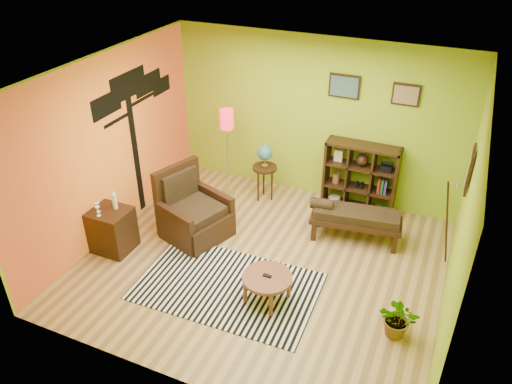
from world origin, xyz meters
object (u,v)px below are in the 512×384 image
at_px(coffee_table, 267,280).
at_px(potted_plant, 398,322).
at_px(globe_table, 265,159).
at_px(side_cabinet, 112,230).
at_px(armchair, 193,215).
at_px(floor_lamp, 227,127).
at_px(bench, 354,217).
at_px(cube_shelf, 361,178).

xyz_separation_m(coffee_table, potted_plant, (1.68, 0.07, -0.14)).
relative_size(globe_table, potted_plant, 1.98).
bearing_deg(potted_plant, side_cabinet, 179.51).
xyz_separation_m(armchair, globe_table, (0.62, 1.42, 0.45)).
distance_m(floor_lamp, potted_plant, 4.14).
height_order(floor_lamp, potted_plant, floor_lamp).
xyz_separation_m(side_cabinet, globe_table, (1.52, 2.25, 0.44)).
relative_size(bench, potted_plant, 2.75).
relative_size(side_cabinet, bench, 0.69).
distance_m(armchair, potted_plant, 3.45).
bearing_deg(bench, coffee_table, -110.72).
height_order(floor_lamp, cube_shelf, floor_lamp).
xyz_separation_m(side_cabinet, floor_lamp, (0.88, 2.13, 0.96)).
relative_size(coffee_table, globe_table, 0.63).
height_order(coffee_table, side_cabinet, side_cabinet).
bearing_deg(coffee_table, side_cabinet, 177.51).
bearing_deg(coffee_table, globe_table, 113.57).
height_order(armchair, bench, armchair).
bearing_deg(coffee_table, armchair, 150.29).
distance_m(side_cabinet, bench, 3.66).
relative_size(armchair, potted_plant, 2.19).
height_order(side_cabinet, bench, side_cabinet).
relative_size(armchair, side_cabinet, 1.15).
bearing_deg(bench, floor_lamp, 169.53).
bearing_deg(side_cabinet, coffee_table, -2.49).
bearing_deg(floor_lamp, bench, -10.47).
bearing_deg(coffee_table, cube_shelf, 78.32).
height_order(coffee_table, globe_table, globe_table).
xyz_separation_m(coffee_table, armchair, (-1.65, 0.94, -0.01)).
distance_m(armchair, cube_shelf, 2.84).
height_order(armchair, globe_table, armchair).
bearing_deg(globe_table, armchair, -113.58).
relative_size(floor_lamp, bench, 1.12).
bearing_deg(armchair, bench, 20.29).
xyz_separation_m(coffee_table, cube_shelf, (0.56, 2.70, 0.25)).
distance_m(globe_table, cube_shelf, 1.64).
relative_size(globe_table, bench, 0.72).
relative_size(armchair, cube_shelf, 0.95).
relative_size(side_cabinet, cube_shelf, 0.83).
bearing_deg(floor_lamp, coffee_table, -53.28).
bearing_deg(bench, potted_plant, -59.94).
distance_m(floor_lamp, bench, 2.56).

